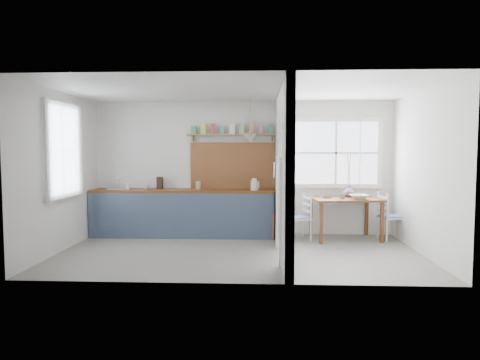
{
  "coord_description": "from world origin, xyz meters",
  "views": [
    {
      "loc": [
        0.33,
        -6.79,
        1.65
      ],
      "look_at": [
        0.0,
        0.25,
        1.16
      ],
      "focal_mm": 32.0,
      "sensor_mm": 36.0,
      "label": 1
    }
  ],
  "objects_px": {
    "chair_right": "(392,216)",
    "kettle": "(254,184)",
    "dining_table": "(345,219)",
    "chair_left": "(298,217)",
    "vase": "(349,191)"
  },
  "relations": [
    {
      "from": "chair_left",
      "to": "kettle",
      "type": "xyz_separation_m",
      "value": [
        -0.81,
        0.16,
        0.59
      ]
    },
    {
      "from": "dining_table",
      "to": "kettle",
      "type": "distance_m",
      "value": 1.8
    },
    {
      "from": "chair_left",
      "to": "kettle",
      "type": "distance_m",
      "value": 1.02
    },
    {
      "from": "dining_table",
      "to": "vase",
      "type": "bearing_deg",
      "value": 54.12
    },
    {
      "from": "chair_left",
      "to": "kettle",
      "type": "bearing_deg",
      "value": -118.32
    },
    {
      "from": "dining_table",
      "to": "chair_left",
      "type": "bearing_deg",
      "value": 177.76
    },
    {
      "from": "dining_table",
      "to": "kettle",
      "type": "xyz_separation_m",
      "value": [
        -1.69,
        0.07,
        0.63
      ]
    },
    {
      "from": "dining_table",
      "to": "kettle",
      "type": "relative_size",
      "value": 5.57
    },
    {
      "from": "chair_right",
      "to": "kettle",
      "type": "bearing_deg",
      "value": 77.44
    },
    {
      "from": "chair_right",
      "to": "kettle",
      "type": "xyz_separation_m",
      "value": [
        -2.53,
        0.08,
        0.57
      ]
    },
    {
      "from": "chair_left",
      "to": "kettle",
      "type": "relative_size",
      "value": 3.8
    },
    {
      "from": "chair_right",
      "to": "vase",
      "type": "xyz_separation_m",
      "value": [
        -0.75,
        0.2,
        0.44
      ]
    },
    {
      "from": "kettle",
      "to": "dining_table",
      "type": "bearing_deg",
      "value": 5.53
    },
    {
      "from": "chair_left",
      "to": "chair_right",
      "type": "xyz_separation_m",
      "value": [
        1.72,
        0.08,
        0.02
      ]
    },
    {
      "from": "chair_right",
      "to": "kettle",
      "type": "relative_size",
      "value": 3.98
    }
  ]
}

